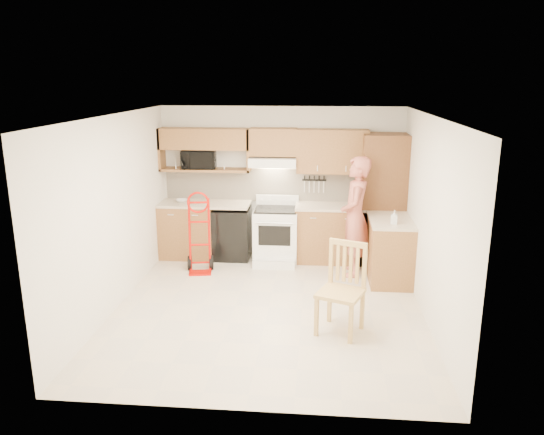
# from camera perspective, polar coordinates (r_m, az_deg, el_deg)

# --- Properties ---
(floor) EXTENTS (4.00, 4.50, 0.02)m
(floor) POSITION_cam_1_polar(r_m,az_deg,el_deg) (7.08, -0.37, -9.77)
(floor) COLOR beige
(floor) RESTS_ON ground
(ceiling) EXTENTS (4.00, 4.50, 0.02)m
(ceiling) POSITION_cam_1_polar(r_m,az_deg,el_deg) (6.44, -0.41, 11.04)
(ceiling) COLOR white
(ceiling) RESTS_ON ground
(wall_back) EXTENTS (4.00, 0.02, 2.50)m
(wall_back) POSITION_cam_1_polar(r_m,az_deg,el_deg) (8.85, 1.02, 3.88)
(wall_back) COLOR silver
(wall_back) RESTS_ON ground
(wall_front) EXTENTS (4.00, 0.02, 2.50)m
(wall_front) POSITION_cam_1_polar(r_m,az_deg,el_deg) (4.52, -3.16, -7.19)
(wall_front) COLOR silver
(wall_front) RESTS_ON ground
(wall_left) EXTENTS (0.02, 4.50, 2.50)m
(wall_left) POSITION_cam_1_polar(r_m,az_deg,el_deg) (7.12, -16.70, 0.50)
(wall_left) COLOR silver
(wall_left) RESTS_ON ground
(wall_right) EXTENTS (0.02, 4.50, 2.50)m
(wall_right) POSITION_cam_1_polar(r_m,az_deg,el_deg) (6.77, 16.82, -0.26)
(wall_right) COLOR silver
(wall_right) RESTS_ON ground
(backsplash) EXTENTS (3.92, 0.03, 0.55)m
(backsplash) POSITION_cam_1_polar(r_m,az_deg,el_deg) (8.83, 1.01, 3.53)
(backsplash) COLOR beige
(backsplash) RESTS_ON wall_back
(lower_cab_left) EXTENTS (0.90, 0.60, 0.90)m
(lower_cab_left) POSITION_cam_1_polar(r_m,az_deg,el_deg) (8.98, -9.06, -1.40)
(lower_cab_left) COLOR #925C36
(lower_cab_left) RESTS_ON ground
(dishwasher) EXTENTS (0.60, 0.60, 0.85)m
(dishwasher) POSITION_cam_1_polar(r_m,az_deg,el_deg) (8.84, -4.33, -1.69)
(dishwasher) COLOR black
(dishwasher) RESTS_ON ground
(lower_cab_right) EXTENTS (1.14, 0.60, 0.90)m
(lower_cab_right) POSITION_cam_1_polar(r_m,az_deg,el_deg) (8.72, 6.30, -1.80)
(lower_cab_right) COLOR #925C36
(lower_cab_right) RESTS_ON ground
(countertop_left) EXTENTS (1.50, 0.63, 0.04)m
(countertop_left) POSITION_cam_1_polar(r_m,az_deg,el_deg) (8.79, -7.29, 1.49)
(countertop_left) COLOR #B9AC93
(countertop_left) RESTS_ON lower_cab_left
(countertop_right) EXTENTS (1.14, 0.63, 0.04)m
(countertop_right) POSITION_cam_1_polar(r_m,az_deg,el_deg) (8.59, 6.39, 1.20)
(countertop_right) COLOR #B9AC93
(countertop_right) RESTS_ON lower_cab_right
(cab_return_right) EXTENTS (0.60, 1.00, 0.90)m
(cab_return_right) POSITION_cam_1_polar(r_m,az_deg,el_deg) (8.03, 12.63, -3.57)
(cab_return_right) COLOR #925C36
(cab_return_right) RESTS_ON ground
(countertop_return) EXTENTS (0.63, 1.00, 0.04)m
(countertop_return) POSITION_cam_1_polar(r_m,az_deg,el_deg) (7.89, 12.82, -0.33)
(countertop_return) COLOR #B9AC93
(countertop_return) RESTS_ON cab_return_right
(pantry_tall) EXTENTS (0.70, 0.60, 2.10)m
(pantry_tall) POSITION_cam_1_polar(r_m,az_deg,el_deg) (8.62, 11.87, 1.91)
(pantry_tall) COLOR brown
(pantry_tall) RESTS_ON ground
(upper_cab_left) EXTENTS (1.50, 0.33, 0.34)m
(upper_cab_left) POSITION_cam_1_polar(r_m,az_deg,el_deg) (8.74, -7.33, 8.47)
(upper_cab_left) COLOR #925C36
(upper_cab_left) RESTS_ON wall_back
(upper_shelf_mw) EXTENTS (1.50, 0.33, 0.04)m
(upper_shelf_mw) POSITION_cam_1_polar(r_m,az_deg,el_deg) (8.81, -7.22, 5.17)
(upper_shelf_mw) COLOR #925C36
(upper_shelf_mw) RESTS_ON wall_back
(upper_cab_center) EXTENTS (0.76, 0.33, 0.44)m
(upper_cab_center) POSITION_cam_1_polar(r_m,az_deg,el_deg) (8.58, 0.15, 8.19)
(upper_cab_center) COLOR #925C36
(upper_cab_center) RESTS_ON wall_back
(upper_cab_right) EXTENTS (1.14, 0.33, 0.70)m
(upper_cab_right) POSITION_cam_1_polar(r_m,az_deg,el_deg) (8.56, 6.54, 7.14)
(upper_cab_right) COLOR #925C36
(upper_cab_right) RESTS_ON wall_back
(range_hood) EXTENTS (0.76, 0.46, 0.14)m
(range_hood) POSITION_cam_1_polar(r_m,az_deg,el_deg) (8.55, 0.11, 6.08)
(range_hood) COLOR white
(range_hood) RESTS_ON wall_back
(knife_strip) EXTENTS (0.40, 0.05, 0.29)m
(knife_strip) POSITION_cam_1_polar(r_m,az_deg,el_deg) (8.77, 4.59, 3.67)
(knife_strip) COLOR black
(knife_strip) RESTS_ON backsplash
(microwave) EXTENTS (0.59, 0.43, 0.31)m
(microwave) POSITION_cam_1_polar(r_m,az_deg,el_deg) (8.81, -7.94, 6.29)
(microwave) COLOR black
(microwave) RESTS_ON upper_shelf_mw
(range) EXTENTS (0.71, 0.93, 1.05)m
(range) POSITION_cam_1_polar(r_m,az_deg,el_deg) (8.59, 0.40, -1.46)
(range) COLOR white
(range) RESTS_ON ground
(person) EXTENTS (0.50, 0.70, 1.83)m
(person) POSITION_cam_1_polar(r_m,az_deg,el_deg) (8.03, 9.00, 0.09)
(person) COLOR #B85E50
(person) RESTS_ON ground
(hand_truck) EXTENTS (0.52, 0.49, 1.15)m
(hand_truck) POSITION_cam_1_polar(r_m,az_deg,el_deg) (8.19, -7.89, -2.04)
(hand_truck) COLOR #C50C02
(hand_truck) RESTS_ON ground
(dining_chair) EXTENTS (0.65, 0.67, 1.08)m
(dining_chair) POSITION_cam_1_polar(r_m,az_deg,el_deg) (6.27, 7.44, -7.78)
(dining_chair) COLOR tan
(dining_chair) RESTS_ON ground
(soap_bottle) EXTENTS (0.11, 0.11, 0.20)m
(soap_bottle) POSITION_cam_1_polar(r_m,az_deg,el_deg) (7.63, 13.11, 0.04)
(soap_bottle) COLOR white
(soap_bottle) RESTS_ON countertop_return
(bowl) EXTENTS (0.24, 0.24, 0.05)m
(bowl) POSITION_cam_1_polar(r_m,az_deg,el_deg) (8.87, -9.75, 1.80)
(bowl) COLOR white
(bowl) RESTS_ON countertop_left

